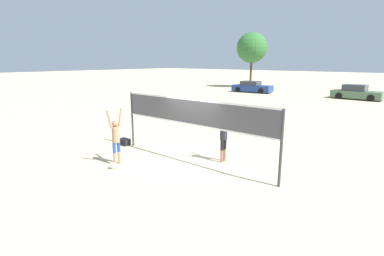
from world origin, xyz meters
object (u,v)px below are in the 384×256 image
Objects in this scene: player_blocker at (224,133)px; gear_bag at (124,142)px; parked_car_near at (356,93)px; parked_car_far at (252,87)px; player_spiker at (116,136)px; volleyball at (113,165)px; volleyball_net at (192,116)px; tree_left_cluster at (252,48)px.

player_blocker is 5.05m from gear_bag.
parked_car_near is 11.34m from parked_car_far.
player_spiker reaches higher than gear_bag.
player_blocker reaches higher than volleyball.
volleyball_net is 4.29m from gear_bag.
tree_left_cluster reaches higher than volleyball.
player_spiker reaches higher than parked_car_near.
player_blocker is at bearing 51.09° from volleyball.
parked_car_near is (4.18, 25.39, 0.50)m from gear_bag.
volleyball_net is at bearing 3.00° from gear_bag.
parked_car_far is 8.50m from tree_left_cluster.
player_spiker is at bearing -68.59° from tree_left_cluster.
tree_left_cluster reaches higher than volleyball_net.
tree_left_cluster is (-12.64, 32.24, 4.46)m from player_spiker.
volleyball is at bearing -77.72° from parked_car_far.
parked_car_far is (-11.07, 24.31, -1.19)m from volleyball_net.
parked_car_near is at bearing -4.72° from player_spiker.
tree_left_cluster is at bearing 111.62° from volleyball.
player_spiker is at bearing -93.00° from parked_car_near.
volleyball_net reaches higher than parked_car_near.
volleyball_net is 25.21m from parked_car_near.
gear_bag is at bearing -70.62° from tree_left_cluster.
parked_car_near is at bearing -2.61° from parked_car_far.
volleyball_net is at bearing -45.12° from player_spiker.
gear_bag is 0.07× the size of tree_left_cluster.
gear_bag is at bearing -80.81° from parked_car_far.
tree_left_cluster is (-15.55, 29.42, 4.41)m from player_blocker.
player_spiker is 4.05m from player_blocker.
volleyball_net is 3.30× the size of player_blocker.
gear_bag is 0.11× the size of parked_car_near.
parked_car_near is (0.23, 25.18, -1.16)m from volleyball_net.
player_spiker reaches higher than parked_car_far.
player_blocker is (0.89, 0.82, -0.66)m from volleyball_net.
parked_car_near is (2.24, 27.19, -0.45)m from player_spiker.
player_spiker is at bearing -78.01° from parked_car_far.
tree_left_cluster reaches higher than parked_car_near.
volleyball is 35.54m from tree_left_cluster.
gear_bag is at bearing -177.00° from volleyball_net.
volleyball_net reaches higher than gear_bag.
tree_left_cluster is (-12.94, 32.65, 5.44)m from volleyball.
volleyball is at bearing -68.38° from tree_left_cluster.
volleyball_net is at bearing -64.14° from tree_left_cluster.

